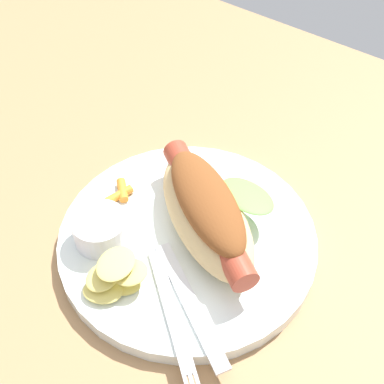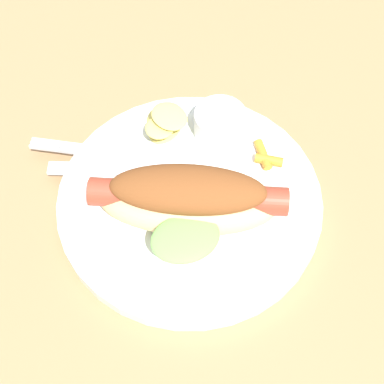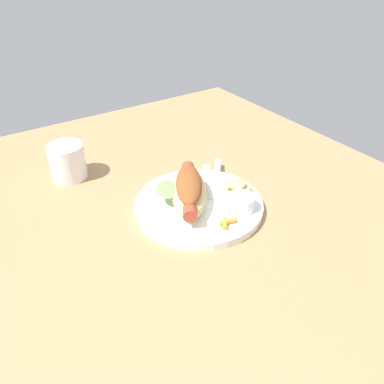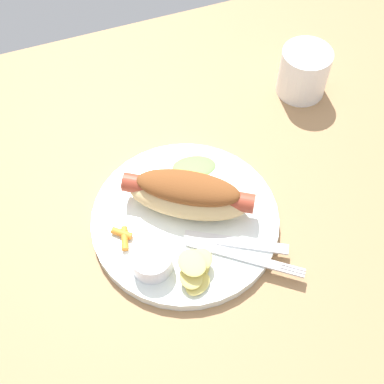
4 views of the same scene
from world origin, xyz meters
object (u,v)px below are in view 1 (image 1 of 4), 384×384
Objects in this scene: sauce_ramekin at (100,229)px; chips_pile at (115,276)px; fork at (174,321)px; carrot_garnish at (120,193)px; knife at (190,303)px; hot_dog at (207,210)px; plate at (188,240)px.

sauce_ramekin is 5.57cm from chips_pile.
carrot_garnish reaches higher than fork.
knife is at bearing 20.32° from chips_pile.
knife is at bearing 125.09° from fork.
hot_dog is 10.39cm from sauce_ramekin.
hot_dog is 1.28× the size of knife.
fork is 15.70cm from carrot_garnish.
sauce_ramekin reaches higher than carrot_garnish.
carrot_garnish reaches higher than plate.
carrot_garnish is at bearing 130.25° from chips_pile.
hot_dog reaches higher than fork.
sauce_ramekin is at bearing -139.61° from plate.
plate is 8.89cm from chips_pile.
sauce_ramekin is 0.80× the size of chips_pile.
fork is at bearing 2.13° from chips_pile.
carrot_garnish is (-2.32, 5.21, -0.98)cm from sauce_ramekin.
chips_pile reaches higher than carrot_garnish.
fork is at bearing -62.71° from knife.
chips_pile is at bearing -101.29° from plate.
knife is 2.08× the size of chips_pile.
fork reaches higher than plate.
knife is (0.08, 2.20, -0.02)cm from fork.
fork is 2.20cm from knife.
hot_dog is 2.65× the size of chips_pile.
fork is (11.17, -2.80, -1.25)cm from sauce_ramekin.
fork is 3.42× the size of carrot_garnish.
carrot_garnish is at bearing -173.80° from knife.
chips_pile is 10.85cm from carrot_garnish.
plate is 8.77cm from carrot_garnish.
hot_dog is 10.96cm from fork.
fork is 6.62cm from chips_pile.
hot_dog is 3.32× the size of sauce_ramekin.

